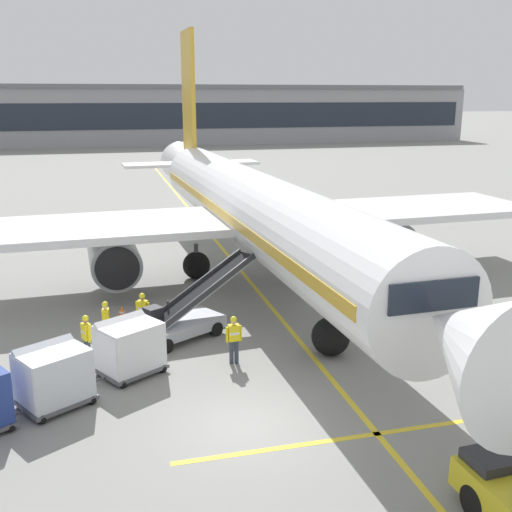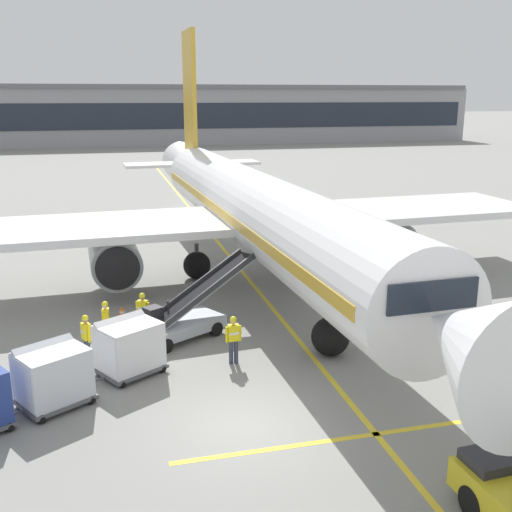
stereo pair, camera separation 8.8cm
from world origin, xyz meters
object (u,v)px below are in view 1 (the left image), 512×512
parked_airplane (252,210)px  belt_loader (185,316)px  ground_crew_by_loader (143,311)px  ground_crew_marshaller (106,321)px  ground_crew_by_carts (234,337)px  baggage_cart_second (53,375)px  baggage_cart_lead (129,346)px  safety_cone_engine_keepout (122,313)px  ground_crew_wingwalker (87,336)px

parked_airplane → belt_loader: 8.59m
ground_crew_by_loader → ground_crew_marshaller: size_ratio=1.00×
ground_crew_by_carts → parked_airplane: bearing=72.3°
baggage_cart_second → ground_crew_by_loader: size_ratio=1.57×
baggage_cart_lead → safety_cone_engine_keepout: baggage_cart_lead is taller
belt_loader → ground_crew_by_loader: 1.63m
parked_airplane → ground_crew_by_loader: bearing=-133.1°
baggage_cart_lead → ground_crew_by_carts: 3.56m
baggage_cart_second → safety_cone_engine_keepout: baggage_cart_second is taller
baggage_cart_lead → ground_crew_by_carts: size_ratio=1.57×
parked_airplane → baggage_cart_lead: bearing=-124.8°
belt_loader → ground_crew_by_loader: bearing=162.0°
ground_crew_by_carts → baggage_cart_lead: bearing=178.3°
baggage_cart_second → ground_crew_marshaller: bearing=69.1°
ground_crew_by_carts → ground_crew_marshaller: bearing=147.5°
ground_crew_by_carts → ground_crew_marshaller: same height
safety_cone_engine_keepout → parked_airplane: bearing=33.7°
parked_airplane → ground_crew_marshaller: bearing=-136.4°
ground_crew_marshaller → safety_cone_engine_keepout: 2.70m
parked_airplane → ground_crew_wingwalker: parked_airplane is taller
belt_loader → ground_crew_by_loader: (-1.54, 0.50, 0.15)m
safety_cone_engine_keepout → ground_crew_wingwalker: bearing=-109.2°
parked_airplane → belt_loader: (-4.41, -6.86, -2.72)m
ground_crew_marshaller → safety_cone_engine_keepout: (0.66, 2.53, -0.69)m
baggage_cart_second → ground_crew_by_loader: 5.74m
ground_crew_marshaller → ground_crew_by_carts: bearing=-32.5°
parked_airplane → safety_cone_engine_keepout: parked_airplane is taller
baggage_cart_lead → ground_crew_by_loader: baggage_cart_lead is taller
baggage_cart_lead → baggage_cart_second: same height
ground_crew_by_loader → parked_airplane: bearing=46.9°
ground_crew_marshaller → baggage_cart_second: bearing=-110.9°
baggage_cart_lead → ground_crew_by_carts: baggage_cart_lead is taller
ground_crew_by_loader → ground_crew_wingwalker: 2.86m
belt_loader → baggage_cart_second: bearing=-136.1°
ground_crew_by_loader → baggage_cart_second: bearing=-121.7°
ground_crew_marshaller → baggage_cart_lead: bearing=-75.1°
baggage_cart_second → ground_crew_wingwalker: size_ratio=1.57×
belt_loader → baggage_cart_lead: size_ratio=1.92×
ground_crew_by_loader → ground_crew_marshaller: bearing=-155.3°
ground_crew_by_loader → ground_crew_marshaller: (-1.40, -0.64, 0.00)m
ground_crew_by_carts → ground_crew_by_loader: bearing=130.5°
belt_loader → ground_crew_by_carts: (1.31, -2.85, 0.15)m
baggage_cart_second → ground_crew_by_carts: (5.87, 1.54, -0.00)m
parked_airplane → ground_crew_by_carts: (-3.10, -9.70, -2.57)m
safety_cone_engine_keepout → ground_crew_by_carts: bearing=-55.5°
parked_airplane → safety_cone_engine_keepout: 8.68m
baggage_cart_lead → parked_airplane: bearing=55.2°
ground_crew_marshaller → ground_crew_wingwalker: 1.48m
ground_crew_by_carts → safety_cone_engine_keepout: ground_crew_by_carts is taller
belt_loader → ground_crew_by_carts: belt_loader is taller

